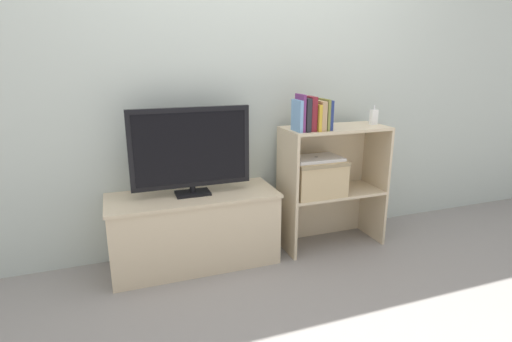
% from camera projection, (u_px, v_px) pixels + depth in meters
% --- Properties ---
extents(ground_plane, '(16.00, 16.00, 0.00)m').
position_uv_depth(ground_plane, '(265.00, 266.00, 2.67)').
color(ground_plane, gray).
extents(wall_back, '(10.00, 0.05, 2.40)m').
position_uv_depth(wall_back, '(242.00, 80.00, 2.75)').
color(wall_back, '#B2BCB2').
rests_on(wall_back, ground_plane).
extents(tv_stand, '(1.10, 0.43, 0.49)m').
position_uv_depth(tv_stand, '(194.00, 229.00, 2.65)').
color(tv_stand, '#CCB793').
rests_on(tv_stand, ground_plane).
extents(tv, '(0.76, 0.14, 0.56)m').
position_uv_depth(tv, '(191.00, 149.00, 2.50)').
color(tv, black).
rests_on(tv, tv_stand).
extents(bookshelf_lower_tier, '(0.74, 0.34, 0.41)m').
position_uv_depth(bookshelf_lower_tier, '(327.00, 207.00, 3.00)').
color(bookshelf_lower_tier, '#CCB793').
rests_on(bookshelf_lower_tier, ground_plane).
extents(bookshelf_upper_tier, '(0.74, 0.34, 0.47)m').
position_uv_depth(bookshelf_upper_tier, '(330.00, 149.00, 2.88)').
color(bookshelf_upper_tier, '#CCB793').
rests_on(bookshelf_upper_tier, bookshelf_lower_tier).
extents(book_skyblue, '(0.02, 0.14, 0.20)m').
position_uv_depth(book_skyblue, '(297.00, 116.00, 2.59)').
color(book_skyblue, '#709ECC').
rests_on(book_skyblue, bookshelf_upper_tier).
extents(book_plum, '(0.02, 0.13, 0.24)m').
position_uv_depth(book_plum, '(300.00, 113.00, 2.59)').
color(book_plum, '#6B2D66').
rests_on(book_plum, bookshelf_upper_tier).
extents(book_charcoal, '(0.03, 0.14, 0.21)m').
position_uv_depth(book_charcoal, '(305.00, 115.00, 2.60)').
color(book_charcoal, '#232328').
rests_on(book_charcoal, bookshelf_upper_tier).
extents(book_maroon, '(0.04, 0.13, 0.22)m').
position_uv_depth(book_maroon, '(310.00, 114.00, 2.61)').
color(book_maroon, maroon).
rests_on(book_maroon, bookshelf_upper_tier).
extents(book_mustard, '(0.02, 0.16, 0.17)m').
position_uv_depth(book_mustard, '(315.00, 117.00, 2.63)').
color(book_mustard, gold).
rests_on(book_mustard, bookshelf_upper_tier).
extents(book_tan, '(0.04, 0.15, 0.19)m').
position_uv_depth(book_tan, '(319.00, 115.00, 2.64)').
color(book_tan, tan).
rests_on(book_tan, bookshelf_upper_tier).
extents(book_olive, '(0.02, 0.15, 0.20)m').
position_uv_depth(book_olive, '(324.00, 114.00, 2.65)').
color(book_olive, olive).
rests_on(book_olive, bookshelf_upper_tier).
extents(book_navy, '(0.02, 0.13, 0.20)m').
position_uv_depth(book_navy, '(327.00, 115.00, 2.66)').
color(book_navy, navy).
rests_on(book_navy, bookshelf_upper_tier).
extents(baby_monitor, '(0.05, 0.04, 0.14)m').
position_uv_depth(baby_monitor, '(374.00, 117.00, 2.87)').
color(baby_monitor, white).
rests_on(baby_monitor, bookshelf_upper_tier).
extents(storage_basket_left, '(0.37, 0.31, 0.25)m').
position_uv_depth(storage_basket_left, '(315.00, 175.00, 2.81)').
color(storage_basket_left, tan).
rests_on(storage_basket_left, bookshelf_lower_tier).
extents(laptop, '(0.35, 0.22, 0.02)m').
position_uv_depth(laptop, '(316.00, 158.00, 2.77)').
color(laptop, white).
rests_on(laptop, storage_basket_left).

